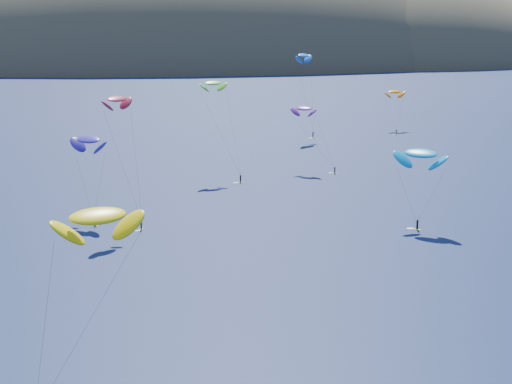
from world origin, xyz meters
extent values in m
ellipsoid|color=#3D3526|center=(20.00, 560.00, -12.60)|extent=(600.00, 300.00, 210.00)
ellipsoid|color=#3D3526|center=(180.00, 540.00, -9.36)|extent=(320.00, 220.00, 156.00)
ellipsoid|color=#3D3526|center=(300.00, 580.00, -5.04)|extent=(240.00, 180.00, 84.00)
ellipsoid|color=yellow|center=(-14.04, 33.41, 18.95)|extent=(10.16, 7.02, 5.18)
cube|color=yellow|center=(12.08, 124.86, 0.04)|extent=(1.50, 0.82, 0.08)
cylinder|color=black|center=(12.08, 124.86, 0.94)|extent=(0.34, 0.34, 1.54)
sphere|color=#8C6047|center=(12.08, 124.86, 1.84)|extent=(0.26, 0.26, 0.26)
ellipsoid|color=#69E92E|center=(6.83, 136.32, 22.62)|extent=(7.49, 5.04, 3.83)
cube|color=yellow|center=(42.99, 183.64, 0.04)|extent=(1.36, 1.43, 0.08)
cylinder|color=black|center=(42.99, 183.64, 1.00)|extent=(0.36, 0.36, 1.63)
sphere|color=#8C6047|center=(42.99, 183.64, 1.95)|extent=(0.27, 0.27, 0.27)
ellipsoid|color=blue|center=(40.58, 188.95, 26.00)|extent=(8.53, 8.83, 4.68)
cube|color=yellow|center=(40.13, 82.27, 0.04)|extent=(1.48, 1.31, 0.09)
cylinder|color=black|center=(40.13, 82.27, 1.01)|extent=(0.36, 0.36, 1.65)
sphere|color=#8C6047|center=(40.13, 82.27, 1.97)|extent=(0.28, 0.28, 0.28)
ellipsoid|color=#0090CA|center=(41.75, 86.77, 13.67)|extent=(10.65, 9.84, 5.55)
cube|color=yellow|center=(36.85, 131.25, 0.04)|extent=(1.32, 1.01, 0.07)
cylinder|color=black|center=(36.85, 131.25, 0.86)|extent=(0.31, 0.31, 1.41)
sphere|color=#8C6047|center=(36.85, 131.25, 1.68)|extent=(0.24, 0.24, 0.24)
ellipsoid|color=#691B8C|center=(30.36, 139.48, 15.53)|extent=(7.46, 6.24, 3.80)
cube|color=yellow|center=(-10.94, 89.79, 0.03)|extent=(1.13, 1.17, 0.07)
cylinder|color=black|center=(-10.94, 89.79, 0.82)|extent=(0.30, 0.30, 1.35)
sphere|color=#8C6047|center=(-10.94, 89.79, 1.61)|extent=(0.23, 0.23, 0.23)
ellipsoid|color=#B52134|center=(-14.69, 96.22, 23.78)|extent=(7.07, 7.25, 3.86)
cube|color=yellow|center=(-19.62, 93.76, 0.04)|extent=(1.36, 1.27, 0.08)
cylinder|color=black|center=(-19.62, 93.76, 0.95)|extent=(0.34, 0.34, 1.54)
sphere|color=#8C6047|center=(-19.62, 93.76, 1.84)|extent=(0.26, 0.26, 0.26)
ellipsoid|color=#311F99|center=(-20.70, 101.36, 15.36)|extent=(9.33, 8.93, 4.93)
cube|color=yellow|center=(71.93, 186.19, 0.03)|extent=(1.26, 0.44, 0.07)
cylinder|color=black|center=(71.93, 186.19, 0.81)|extent=(0.29, 0.29, 1.33)
sphere|color=#8C6047|center=(71.93, 186.19, 1.58)|extent=(0.22, 0.22, 0.22)
ellipsoid|color=#E76700|center=(74.96, 198.18, 12.81)|extent=(7.41, 3.80, 4.03)
camera|label=1|loc=(-7.92, -39.40, 39.54)|focal=50.00mm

